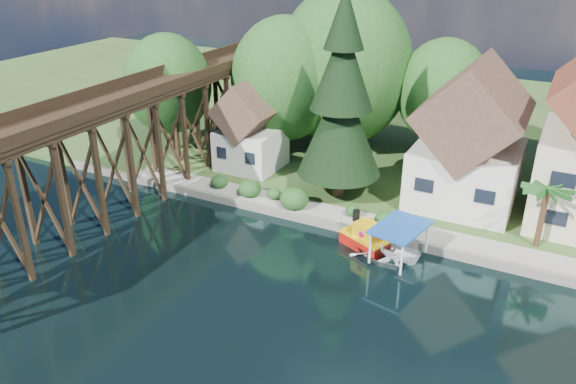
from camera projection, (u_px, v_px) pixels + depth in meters
name	position (u px, v px, depth m)	size (l,w,h in m)	color
ground	(286.00, 287.00, 33.75)	(140.00, 140.00, 0.00)	black
bank	(430.00, 126.00, 61.06)	(140.00, 52.00, 0.50)	#2F491D
seawall	(392.00, 239.00, 38.41)	(60.00, 0.40, 0.62)	slate
promenade	(426.00, 235.00, 38.53)	(50.00, 2.60, 0.06)	gray
trestle_bridge	(130.00, 137.00, 42.32)	(4.12, 44.18, 9.30)	black
house_left	(469.00, 144.00, 41.58)	(7.64, 8.64, 11.02)	silver
shed	(251.00, 131.00, 48.40)	(5.09, 5.40, 7.85)	silver
bg_trees	(412.00, 90.00, 47.40)	(49.90, 13.30, 10.57)	#382314
shrubs	(289.00, 196.00, 42.61)	(15.76, 2.47, 1.70)	#1D4318
conifer	(341.00, 102.00, 41.29)	(6.41, 6.41, 15.78)	#382314
palm_tree	(547.00, 192.00, 35.62)	(3.77, 3.77, 4.50)	#382314
tugboat	(366.00, 238.00, 37.74)	(3.86, 3.08, 2.47)	#B0140B
boat_white_a	(379.00, 253.00, 36.57)	(2.79, 3.90, 0.81)	silver
boat_canopy	(399.00, 246.00, 36.06)	(3.45, 4.41, 2.54)	white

